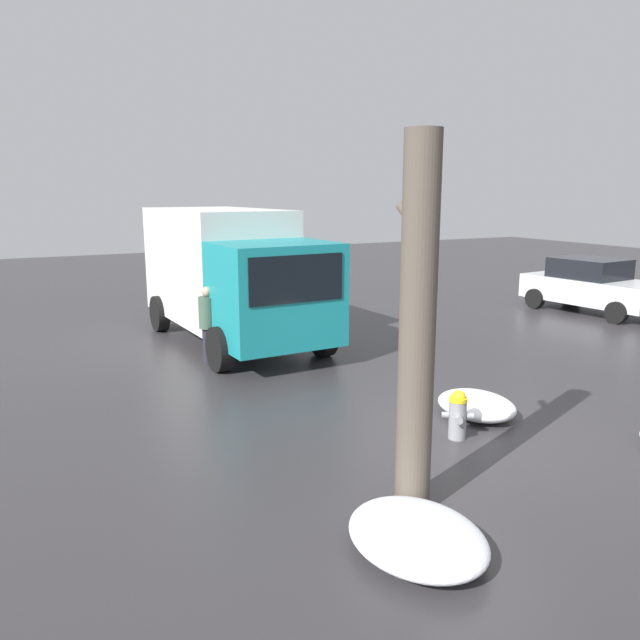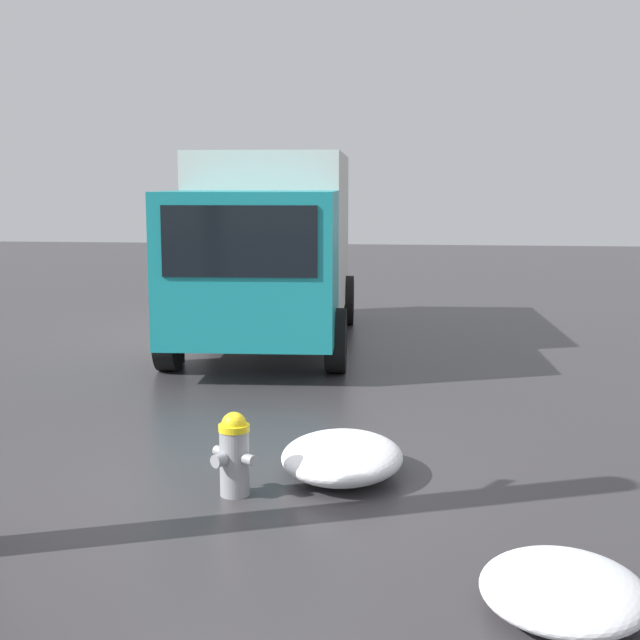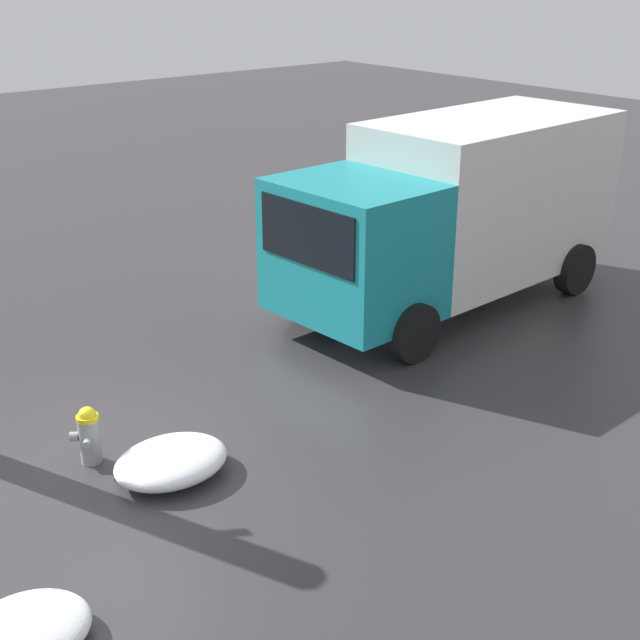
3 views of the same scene
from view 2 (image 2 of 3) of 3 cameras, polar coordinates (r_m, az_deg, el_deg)
The scene contains 6 objects.
ground_plane at distance 7.73m, azimuth -5.46°, elevation -11.07°, with size 60.00×60.00×0.00m, color #333033.
fire_hydrant at distance 7.61m, azimuth -5.52°, elevation -8.47°, with size 0.38×0.42×0.72m.
delivery_truck at distance 14.52m, azimuth -3.20°, elevation 5.06°, with size 6.48×2.87×3.07m.
pedestrian at distance 13.11m, azimuth -9.26°, elevation 1.12°, with size 0.35×0.35×1.62m.
snow_pile_by_hydrant at distance 5.92m, azimuth 15.32°, elevation -16.32°, with size 1.17×1.03×0.29m.
snow_pile_by_tree at distance 8.10m, azimuth 1.43°, elevation -8.75°, with size 1.36×1.09×0.36m.
Camera 2 is at (-7.10, -1.52, 2.64)m, focal length 50.00 mm.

